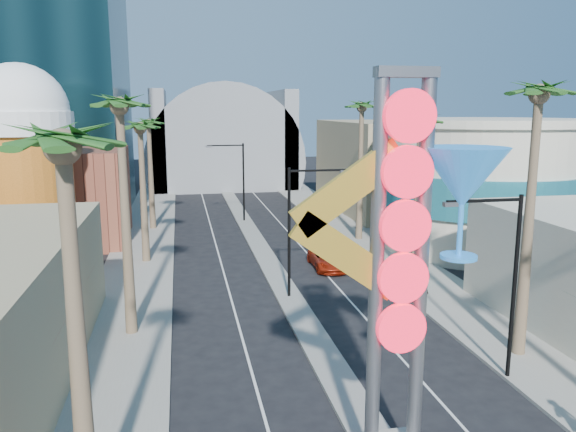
{
  "coord_description": "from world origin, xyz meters",
  "views": [
    {
      "loc": [
        -6.28,
        -12.13,
        11.4
      ],
      "look_at": [
        -0.16,
        19.53,
        5.21
      ],
      "focal_mm": 35.0,
      "sensor_mm": 36.0,
      "label": 1
    }
  ],
  "objects": [
    {
      "name": "palm_0",
      "position": [
        -9.0,
        2.0,
        9.93
      ],
      "size": [
        2.4,
        2.4,
        11.7
      ],
      "color": "brown",
      "rests_on": "ground"
    },
    {
      "name": "palm_2",
      "position": [
        -9.0,
        30.0,
        9.48
      ],
      "size": [
        2.4,
        2.4,
        11.2
      ],
      "color": "brown",
      "rests_on": "ground"
    },
    {
      "name": "beer_mug",
      "position": [
        -17.0,
        30.0,
        7.84
      ],
      "size": [
        7.0,
        7.0,
        14.5
      ],
      "color": "#A95916",
      "rests_on": "ground"
    },
    {
      "name": "streetlight_2",
      "position": [
        6.72,
        8.0,
        4.83
      ],
      "size": [
        3.45,
        0.25,
        8.0
      ],
      "color": "black",
      "rests_on": "ground"
    },
    {
      "name": "pedestrian_b",
      "position": [
        8.15,
        18.87,
        1.05
      ],
      "size": [
        1.02,
        0.88,
        1.8
      ],
      "primitive_type": "imported",
      "rotation": [
        0.0,
        0.0,
        3.4
      ],
      "color": "gray",
      "rests_on": "sidewalk_east"
    },
    {
      "name": "palm_7",
      "position": [
        9.0,
        34.0,
        10.82
      ],
      "size": [
        2.4,
        2.4,
        12.7
      ],
      "color": "brown",
      "rests_on": "ground"
    },
    {
      "name": "palm_1",
      "position": [
        -9.0,
        16.0,
        10.82
      ],
      "size": [
        2.4,
        2.4,
        12.7
      ],
      "color": "brown",
      "rests_on": "ground"
    },
    {
      "name": "turquoise_building",
      "position": [
        18.0,
        30.0,
        5.25
      ],
      "size": [
        16.6,
        16.6,
        10.6
      ],
      "color": "beige",
      "rests_on": "ground"
    },
    {
      "name": "canopy",
      "position": [
        0.0,
        72.0,
        4.31
      ],
      "size": [
        22.0,
        16.0,
        22.0
      ],
      "color": "slate",
      "rests_on": "ground"
    },
    {
      "name": "palm_6",
      "position": [
        9.0,
        22.0,
        9.93
      ],
      "size": [
        2.4,
        2.4,
        11.7
      ],
      "color": "brown",
      "rests_on": "ground"
    },
    {
      "name": "brick_filler_west",
      "position": [
        -16.0,
        38.0,
        4.0
      ],
      "size": [
        10.0,
        10.0,
        8.0
      ],
      "primitive_type": "cube",
      "color": "brown",
      "rests_on": "ground"
    },
    {
      "name": "palm_5",
      "position": [
        9.0,
        10.0,
        11.27
      ],
      "size": [
        2.4,
        2.4,
        13.2
      ],
      "color": "brown",
      "rests_on": "ground"
    },
    {
      "name": "sidewalk_west",
      "position": [
        -9.5,
        35.0,
        0.07
      ],
      "size": [
        5.0,
        100.0,
        0.15
      ],
      "primitive_type": "cube",
      "color": "gray",
      "rests_on": "ground"
    },
    {
      "name": "red_pickup",
      "position": [
        4.03,
        25.82,
        0.68
      ],
      "size": [
        2.33,
        4.93,
        1.36
      ],
      "primitive_type": "imported",
      "rotation": [
        0.0,
        0.0,
        -0.02
      ],
      "color": "#9E210C",
      "rests_on": "ground"
    },
    {
      "name": "streetlight_0",
      "position": [
        0.55,
        20.0,
        4.88
      ],
      "size": [
        3.79,
        0.25,
        8.0
      ],
      "color": "black",
      "rests_on": "ground"
    },
    {
      "name": "neon_sign",
      "position": [
        0.82,
        2.96,
        7.31
      ],
      "size": [
        6.53,
        2.6,
        12.55
      ],
      "color": "gray",
      "rests_on": "ground"
    },
    {
      "name": "streetlight_1",
      "position": [
        -0.55,
        44.0,
        4.88
      ],
      "size": [
        3.79,
        0.25,
        8.0
      ],
      "color": "black",
      "rests_on": "ground"
    },
    {
      "name": "filler_east",
      "position": [
        16.0,
        48.0,
        5.0
      ],
      "size": [
        10.0,
        20.0,
        10.0
      ],
      "primitive_type": "cube",
      "color": "tan",
      "rests_on": "ground"
    },
    {
      "name": "sidewalk_east",
      "position": [
        9.5,
        35.0,
        0.07
      ],
      "size": [
        5.0,
        100.0,
        0.15
      ],
      "primitive_type": "cube",
      "color": "gray",
      "rests_on": "ground"
    },
    {
      "name": "median",
      "position": [
        0.0,
        38.0,
        0.07
      ],
      "size": [
        1.6,
        84.0,
        0.15
      ],
      "primitive_type": "cube",
      "color": "gray",
      "rests_on": "ground"
    },
    {
      "name": "palm_3",
      "position": [
        -9.0,
        42.0,
        9.48
      ],
      "size": [
        2.4,
        2.4,
        11.2
      ],
      "color": "brown",
      "rests_on": "ground"
    }
  ]
}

